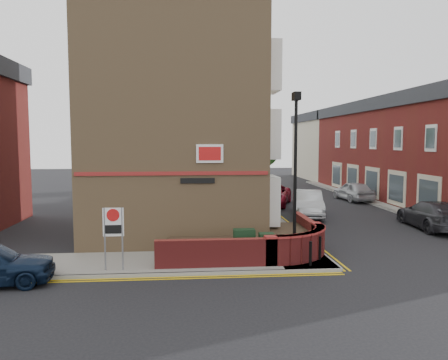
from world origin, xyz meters
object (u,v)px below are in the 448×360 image
utility_cabinet_large (244,245)px  zone_sign (113,227)px  lamppost (295,176)px  silver_car_near (308,203)px

utility_cabinet_large → zone_sign: zone_sign is taller
zone_sign → lamppost: bearing=6.1°
utility_cabinet_large → silver_car_near: size_ratio=0.25×
lamppost → utility_cabinet_large: bearing=177.0°
lamppost → silver_car_near: size_ratio=1.31×
lamppost → zone_sign: bearing=-173.9°
lamppost → utility_cabinet_large: 3.24m
utility_cabinet_large → silver_car_near: silver_car_near is taller
zone_sign → silver_car_near: size_ratio=0.46×
zone_sign → silver_car_near: (10.00, 10.90, -0.85)m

